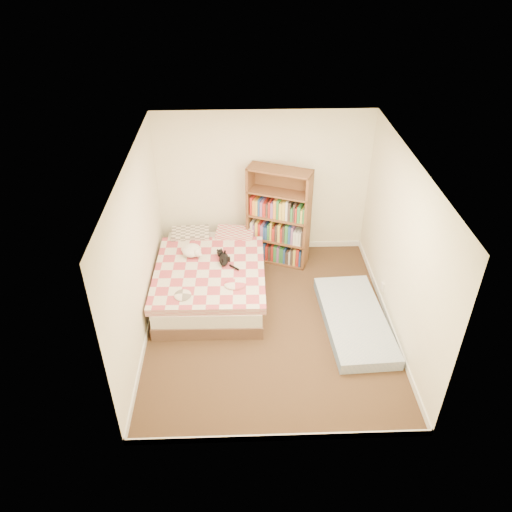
{
  "coord_description": "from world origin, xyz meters",
  "views": [
    {
      "loc": [
        -0.39,
        -5.47,
        4.92
      ],
      "look_at": [
        -0.18,
        0.3,
        0.97
      ],
      "focal_mm": 35.0,
      "sensor_mm": 36.0,
      "label": 1
    }
  ],
  "objects_px": {
    "bed": "(211,276)",
    "bookshelf": "(278,229)",
    "black_cat": "(224,258)",
    "floor_mattress": "(354,320)",
    "white_dog": "(192,251)"
  },
  "relations": [
    {
      "from": "bookshelf",
      "to": "black_cat",
      "type": "bearing_deg",
      "value": -115.62
    },
    {
      "from": "bookshelf",
      "to": "white_dog",
      "type": "height_order",
      "value": "bookshelf"
    },
    {
      "from": "bed",
      "to": "floor_mattress",
      "type": "height_order",
      "value": "bed"
    },
    {
      "from": "bookshelf",
      "to": "white_dog",
      "type": "relative_size",
      "value": 4.94
    },
    {
      "from": "bed",
      "to": "floor_mattress",
      "type": "relative_size",
      "value": 1.21
    },
    {
      "from": "white_dog",
      "to": "bed",
      "type": "bearing_deg",
      "value": -37.4
    },
    {
      "from": "bed",
      "to": "floor_mattress",
      "type": "xyz_separation_m",
      "value": [
        2.1,
        -0.9,
        -0.19
      ]
    },
    {
      "from": "bed",
      "to": "floor_mattress",
      "type": "distance_m",
      "value": 2.29
    },
    {
      "from": "bed",
      "to": "black_cat",
      "type": "distance_m",
      "value": 0.39
    },
    {
      "from": "bed",
      "to": "black_cat",
      "type": "height_order",
      "value": "black_cat"
    },
    {
      "from": "bookshelf",
      "to": "black_cat",
      "type": "xyz_separation_m",
      "value": [
        -0.89,
        -0.82,
        -0.01
      ]
    },
    {
      "from": "bookshelf",
      "to": "white_dog",
      "type": "xyz_separation_m",
      "value": [
        -1.38,
        -0.63,
        0.01
      ]
    },
    {
      "from": "floor_mattress",
      "to": "white_dog",
      "type": "bearing_deg",
      "value": 152.38
    },
    {
      "from": "bed",
      "to": "bookshelf",
      "type": "height_order",
      "value": "bookshelf"
    },
    {
      "from": "bed",
      "to": "black_cat",
      "type": "xyz_separation_m",
      "value": [
        0.22,
        0.01,
        0.32
      ]
    }
  ]
}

